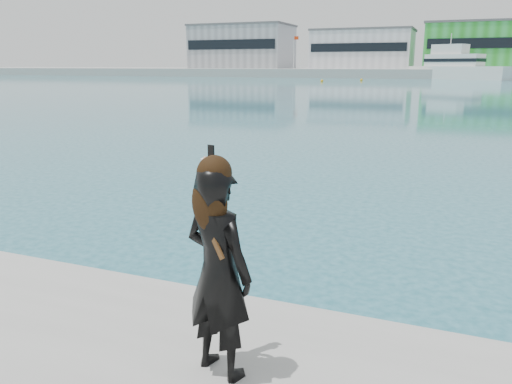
% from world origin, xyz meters
% --- Properties ---
extents(far_quay, '(320.00, 40.00, 2.00)m').
position_xyz_m(far_quay, '(0.00, 130.00, 1.00)').
color(far_quay, '#9E9E99').
rests_on(far_quay, ground).
extents(warehouse_grey_left, '(26.52, 16.36, 11.50)m').
position_xyz_m(warehouse_grey_left, '(-55.00, 127.98, 7.76)').
color(warehouse_grey_left, gray).
rests_on(warehouse_grey_left, far_quay).
extents(warehouse_white, '(24.48, 15.35, 9.50)m').
position_xyz_m(warehouse_white, '(-22.00, 127.98, 6.76)').
color(warehouse_white, silver).
rests_on(warehouse_white, far_quay).
extents(warehouse_green, '(30.60, 16.36, 10.50)m').
position_xyz_m(warehouse_green, '(8.00, 127.98, 7.26)').
color(warehouse_green, green).
rests_on(warehouse_green, far_quay).
extents(flagpole_left, '(1.28, 0.16, 8.00)m').
position_xyz_m(flagpole_left, '(-37.91, 121.00, 6.54)').
color(flagpole_left, silver).
rests_on(flagpole_left, far_quay).
extents(motor_yacht, '(20.24, 13.31, 9.22)m').
position_xyz_m(motor_yacht, '(0.39, 110.93, 2.59)').
color(motor_yacht, white).
rests_on(motor_yacht, ground).
extents(buoy_far, '(0.50, 0.50, 0.50)m').
position_xyz_m(buoy_far, '(-21.51, 85.70, 0.00)').
color(buoy_far, '#FFAD0D').
rests_on(buoy_far, ground).
extents(buoy_extra, '(0.50, 0.50, 0.50)m').
position_xyz_m(buoy_extra, '(-15.94, 93.86, 0.00)').
color(buoy_extra, '#FFAD0D').
rests_on(buoy_extra, ground).
extents(woman, '(0.64, 0.51, 1.60)m').
position_xyz_m(woman, '(-0.24, -0.19, 1.61)').
color(woman, black).
rests_on(woman, near_quay).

